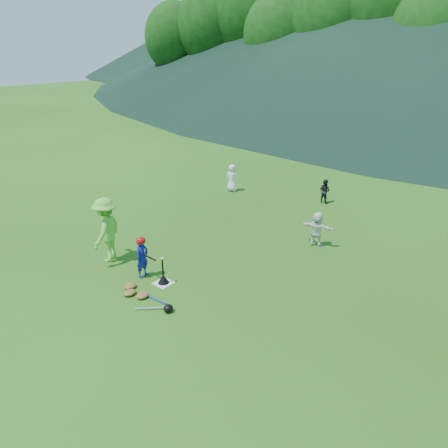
{
  "coord_description": "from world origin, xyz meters",
  "views": [
    {
      "loc": [
        7.63,
        -6.7,
        5.87
      ],
      "look_at": [
        0.0,
        2.5,
        0.9
      ],
      "focal_mm": 35.0,
      "sensor_mm": 36.0,
      "label": 1
    }
  ],
  "objects_px": {
    "home_plate": "(164,283)",
    "fielder_d": "(317,229)",
    "fielder_b": "(324,191)",
    "equipment_pile": "(142,295)",
    "fielder_a": "(232,178)",
    "batting_tee": "(163,279)",
    "batter_child": "(142,257)",
    "adult_coach": "(106,230)"
  },
  "relations": [
    {
      "from": "fielder_b",
      "to": "fielder_a",
      "type": "bearing_deg",
      "value": 23.24
    },
    {
      "from": "batter_child",
      "to": "fielder_b",
      "type": "bearing_deg",
      "value": -14.48
    },
    {
      "from": "fielder_b",
      "to": "batting_tee",
      "type": "height_order",
      "value": "fielder_b"
    },
    {
      "from": "fielder_b",
      "to": "batter_child",
      "type": "bearing_deg",
      "value": 89.3
    },
    {
      "from": "batter_child",
      "to": "equipment_pile",
      "type": "distance_m",
      "value": 1.22
    },
    {
      "from": "adult_coach",
      "to": "fielder_d",
      "type": "height_order",
      "value": "adult_coach"
    },
    {
      "from": "batter_child",
      "to": "batting_tee",
      "type": "relative_size",
      "value": 1.67
    },
    {
      "from": "fielder_d",
      "to": "batter_child",
      "type": "bearing_deg",
      "value": 52.44
    },
    {
      "from": "fielder_d",
      "to": "batting_tee",
      "type": "height_order",
      "value": "fielder_d"
    },
    {
      "from": "batter_child",
      "to": "fielder_d",
      "type": "distance_m",
      "value": 5.44
    },
    {
      "from": "home_plate",
      "to": "fielder_b",
      "type": "distance_m",
      "value": 8.45
    },
    {
      "from": "fielder_a",
      "to": "fielder_b",
      "type": "xyz_separation_m",
      "value": [
        3.72,
        1.19,
        -0.1
      ]
    },
    {
      "from": "fielder_d",
      "to": "fielder_a",
      "type": "bearing_deg",
      "value": -33.79
    },
    {
      "from": "home_plate",
      "to": "fielder_d",
      "type": "xyz_separation_m",
      "value": [
        1.94,
        4.67,
        0.54
      ]
    },
    {
      "from": "home_plate",
      "to": "batting_tee",
      "type": "xyz_separation_m",
      "value": [
        0.0,
        0.0,
        0.12
      ]
    },
    {
      "from": "adult_coach",
      "to": "batter_child",
      "type": "bearing_deg",
      "value": 62.63
    },
    {
      "from": "equipment_pile",
      "to": "batter_child",
      "type": "bearing_deg",
      "value": 137.48
    },
    {
      "from": "fielder_a",
      "to": "batting_tee",
      "type": "height_order",
      "value": "fielder_a"
    },
    {
      "from": "fielder_d",
      "to": "adult_coach",
      "type": "bearing_deg",
      "value": 40.27
    },
    {
      "from": "batting_tee",
      "to": "fielder_d",
      "type": "bearing_deg",
      "value": 67.4
    },
    {
      "from": "fielder_a",
      "to": "equipment_pile",
      "type": "relative_size",
      "value": 0.64
    },
    {
      "from": "batter_child",
      "to": "equipment_pile",
      "type": "xyz_separation_m",
      "value": [
        0.82,
        -0.75,
        -0.5
      ]
    },
    {
      "from": "fielder_d",
      "to": "batting_tee",
      "type": "bearing_deg",
      "value": 59.02
    },
    {
      "from": "adult_coach",
      "to": "equipment_pile",
      "type": "relative_size",
      "value": 1.05
    },
    {
      "from": "home_plate",
      "to": "batter_child",
      "type": "bearing_deg",
      "value": -173.75
    },
    {
      "from": "equipment_pile",
      "to": "batting_tee",
      "type": "bearing_deg",
      "value": 97.53
    },
    {
      "from": "batter_child",
      "to": "fielder_d",
      "type": "relative_size",
      "value": 1.03
    },
    {
      "from": "home_plate",
      "to": "adult_coach",
      "type": "bearing_deg",
      "value": -178.25
    },
    {
      "from": "fielder_a",
      "to": "fielder_b",
      "type": "bearing_deg",
      "value": -175.0
    },
    {
      "from": "adult_coach",
      "to": "fielder_a",
      "type": "bearing_deg",
      "value": 162.81
    },
    {
      "from": "fielder_a",
      "to": "batting_tee",
      "type": "relative_size",
      "value": 1.7
    },
    {
      "from": "fielder_a",
      "to": "home_plate",
      "type": "bearing_deg",
      "value": 103.04
    },
    {
      "from": "adult_coach",
      "to": "fielder_b",
      "type": "relative_size",
      "value": 1.99
    },
    {
      "from": "batting_tee",
      "to": "equipment_pile",
      "type": "xyz_separation_m",
      "value": [
        0.11,
        -0.83,
        -0.06
      ]
    },
    {
      "from": "fielder_a",
      "to": "fielder_d",
      "type": "height_order",
      "value": "fielder_a"
    },
    {
      "from": "batter_child",
      "to": "equipment_pile",
      "type": "relative_size",
      "value": 0.63
    },
    {
      "from": "batting_tee",
      "to": "equipment_pile",
      "type": "distance_m",
      "value": 0.84
    },
    {
      "from": "home_plate",
      "to": "fielder_b",
      "type": "relative_size",
      "value": 0.47
    },
    {
      "from": "fielder_b",
      "to": "equipment_pile",
      "type": "bearing_deg",
      "value": 94.83
    },
    {
      "from": "batter_child",
      "to": "adult_coach",
      "type": "height_order",
      "value": "adult_coach"
    },
    {
      "from": "home_plate",
      "to": "batting_tee",
      "type": "height_order",
      "value": "batting_tee"
    },
    {
      "from": "home_plate",
      "to": "fielder_d",
      "type": "bearing_deg",
      "value": 67.4
    }
  ]
}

